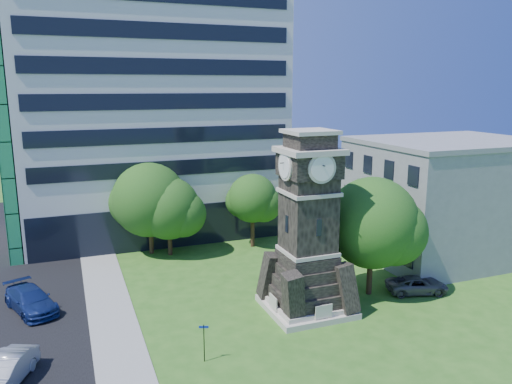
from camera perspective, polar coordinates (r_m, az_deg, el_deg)
name	(u,v)px	position (r m, az deg, el deg)	size (l,w,h in m)	color
ground	(278,330)	(32.37, 2.47, -15.45)	(160.00, 160.00, 0.00)	#2B5F1B
sidewalk	(113,320)	(34.71, -16.05, -13.90)	(3.00, 70.00, 0.06)	gray
clock_tower	(308,235)	(33.26, 5.93, -4.92)	(5.40, 5.40, 12.22)	beige
office_tall	(148,93)	(52.80, -12.20, 10.98)	(26.20, 15.11, 28.60)	silver
office_low	(447,197)	(47.61, 21.04, -0.59)	(15.20, 12.20, 10.40)	gray
car_street_mid	(4,373)	(29.65, -26.81, -17.93)	(1.60, 4.59, 1.51)	#94989B
car_street_north	(31,300)	(37.66, -24.35, -11.18)	(2.19, 5.40, 1.57)	navy
car_east_lot	(417,285)	(39.13, 17.94, -10.05)	(2.06, 4.46, 1.24)	#4F4F54
park_bench	(343,303)	(35.07, 9.93, -12.39)	(1.98, 0.53, 1.02)	black
street_sign	(204,339)	(28.62, -5.97, -16.33)	(0.53, 0.05, 2.19)	black
tree_nw	(151,202)	(45.55, -11.96, -1.11)	(7.32, 6.66, 8.32)	#332114
tree_nc	(170,210)	(44.93, -9.85, -2.05)	(6.14, 5.58, 7.12)	#332114
tree_ne	(253,200)	(46.54, -0.33, -0.94)	(5.03, 4.57, 6.98)	#332114
tree_east	(373,226)	(36.65, 13.24, -3.75)	(7.23, 6.57, 8.68)	#332114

